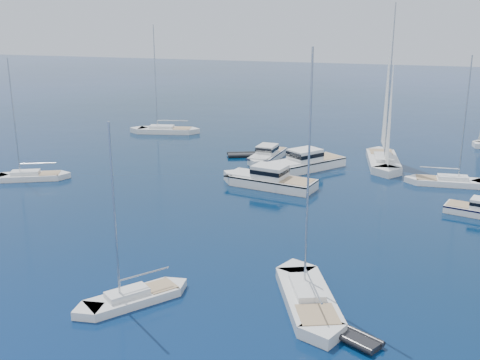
# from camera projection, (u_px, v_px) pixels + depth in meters

# --- Properties ---
(ground) EXTENTS (400.00, 400.00, 0.00)m
(ground) POSITION_uv_depth(u_px,v_px,m) (57.00, 343.00, 32.08)
(ground) COLOR navy
(ground) RESTS_ON ground
(motor_cruiser_centre) EXTENTS (11.94, 5.50, 3.02)m
(motor_cruiser_centre) POSITION_uv_depth(u_px,v_px,m) (268.00, 186.00, 61.47)
(motor_cruiser_centre) COLOR silver
(motor_cruiser_centre) RESTS_ON ground
(motor_cruiser_distant) EXTENTS (9.98, 11.77, 3.13)m
(motor_cruiser_distant) POSITION_uv_depth(u_px,v_px,m) (303.00, 169.00, 68.26)
(motor_cruiser_distant) COLOR white
(motor_cruiser_distant) RESTS_ON ground
(motor_cruiser_horizon) EXTENTS (3.41, 9.60, 2.48)m
(motor_cruiser_horizon) POSITION_uv_depth(u_px,v_px,m) (266.00, 160.00, 72.58)
(motor_cruiser_horizon) COLOR silver
(motor_cruiser_horizon) RESTS_ON ground
(sailboat_fore) EXTENTS (6.71, 8.06, 12.33)m
(sailboat_fore) POSITION_uv_depth(u_px,v_px,m) (133.00, 302.00, 36.65)
(sailboat_fore) COLOR silver
(sailboat_fore) RESTS_ON ground
(sailboat_mid_r) EXTENTS (7.29, 11.55, 16.66)m
(sailboat_mid_r) POSITION_uv_depth(u_px,v_px,m) (308.00, 304.00, 36.47)
(sailboat_mid_r) COLOR silver
(sailboat_mid_r) RESTS_ON ground
(sailboat_mid_l) EXTENTS (9.59, 6.49, 13.96)m
(sailboat_mid_l) POSITION_uv_depth(u_px,v_px,m) (30.00, 179.00, 64.12)
(sailboat_mid_l) COLOR silver
(sailboat_mid_l) RESTS_ON ground
(sailboat_centre) EXTENTS (10.00, 3.47, 14.41)m
(sailboat_centre) POSITION_uv_depth(u_px,v_px,m) (448.00, 185.00, 62.08)
(sailboat_centre) COLOR white
(sailboat_centre) RESTS_ON ground
(sailboat_sails_r) EXTENTS (5.86, 13.97, 19.94)m
(sailboat_sails_r) POSITION_uv_depth(u_px,v_px,m) (383.00, 165.00, 70.36)
(sailboat_sails_r) COLOR silver
(sailboat_sails_r) RESTS_ON ground
(sailboat_far_l) EXTENTS (12.03, 5.73, 17.12)m
(sailboat_far_l) POSITION_uv_depth(u_px,v_px,m) (165.00, 133.00, 89.49)
(sailboat_far_l) COLOR silver
(sailboat_far_l) RESTS_ON ground
(tender_grey_near) EXTENTS (3.55, 2.99, 0.95)m
(tender_grey_near) POSITION_uv_depth(u_px,v_px,m) (356.00, 342.00, 32.16)
(tender_grey_near) COLOR black
(tender_grey_near) RESTS_ON ground
(tender_grey_far) EXTENTS (4.62, 3.68, 0.95)m
(tender_grey_far) POSITION_uv_depth(u_px,v_px,m) (242.00, 156.00, 74.58)
(tender_grey_far) COLOR black
(tender_grey_far) RESTS_ON ground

